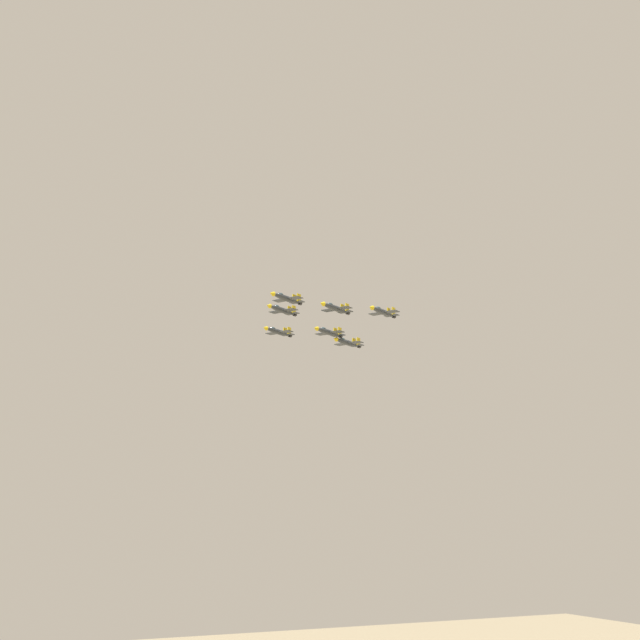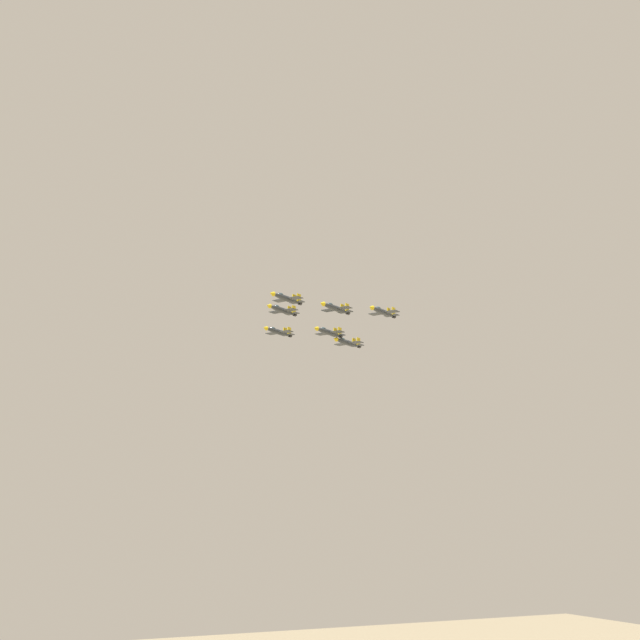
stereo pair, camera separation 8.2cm
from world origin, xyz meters
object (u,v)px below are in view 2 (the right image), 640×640
Objects in this scene: jet_left_wingman at (335,308)px; jet_left_outer at (383,312)px; jet_right_wingman at (282,310)px; jet_trailing at (348,343)px; jet_slot_rear at (329,332)px; jet_right_outer at (278,332)px; jet_lead at (286,298)px.

jet_left_wingman is 1.01× the size of jet_left_outer.
jet_right_wingman reaches higher than jet_trailing.
jet_right_outer is at bearing -89.40° from jet_slot_rear.
jet_lead is 1.00× the size of jet_right_wingman.
jet_right_wingman is at bearing -138.79° from jet_lead.
jet_right_wingman is 1.00× the size of jet_right_outer.
jet_slot_rear is at bearing -179.15° from jet_lead.
jet_right_wingman is 33.21m from jet_left_outer.
jet_right_wingman is at bearing 39.87° from jet_right_outer.
jet_left_wingman is at bearing 24.05° from jet_trailing.
jet_trailing is at bearing -120.19° from jet_left_outer.
jet_slot_rear is (-10.81, 17.50, -2.55)m from jet_right_outer.
jet_left_wingman reaches higher than jet_trailing.
jet_lead is at bearing -39.60° from jet_left_wingman.
jet_slot_rear reaches higher than jet_trailing.
jet_left_wingman is at bearing 68.09° from jet_right_outer.
jet_lead is at bearing 40.32° from jet_right_wingman.
jet_lead is 31.83m from jet_left_outer.
jet_right_wingman is 0.98× the size of jet_slot_rear.
jet_right_wingman reaches higher than jet_lead.
jet_right_wingman is at bearing -22.00° from jet_trailing.
jet_left_outer is (-26.51, 19.89, -2.21)m from jet_right_wingman.
jet_right_wingman reaches higher than jet_slot_rear.
jet_lead reaches higher than jet_left_wingman.
jet_slot_rear is (10.81, -17.50, -4.21)m from jet_left_outer.
jet_left_outer is 0.99× the size of jet_slot_rear.
jet_left_wingman is at bearing 89.96° from jet_right_wingman.
jet_trailing is at bearing 119.97° from jet_right_outer.
jet_lead reaches higher than jet_trailing.
jet_right_outer is (-4.89, -15.11, -3.87)m from jet_right_wingman.
jet_left_outer is at bearing 140.40° from jet_left_wingman.
jet_slot_rear is at bearing -89.73° from jet_left_outer.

